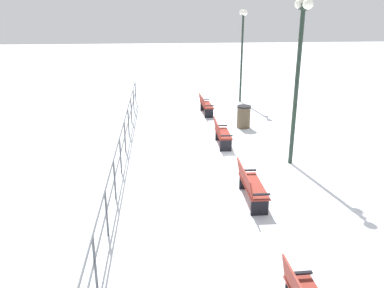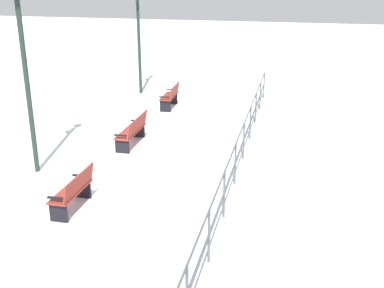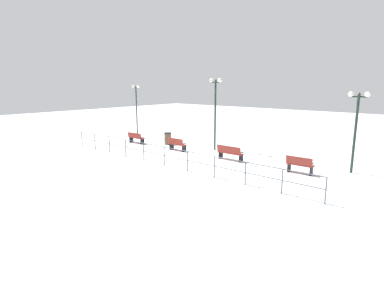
% 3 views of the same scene
% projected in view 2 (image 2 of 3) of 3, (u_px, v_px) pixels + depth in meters
% --- Properties ---
extents(ground_plane, '(80.00, 80.00, 0.00)m').
position_uv_depth(ground_plane, '(108.00, 172.00, 13.16)').
color(ground_plane, white).
rests_on(ground_plane, ground).
extents(bench_nearest, '(0.58, 1.39, 0.94)m').
position_uv_depth(bench_nearest, '(171.00, 96.00, 19.02)').
color(bench_nearest, maroon).
rests_on(bench_nearest, ground).
extents(bench_second, '(0.55, 1.70, 0.94)m').
position_uv_depth(bench_second, '(133.00, 130.00, 15.01)').
color(bench_second, maroon).
rests_on(bench_second, ground).
extents(bench_third, '(0.53, 1.43, 0.92)m').
position_uv_depth(bench_third, '(73.00, 191.00, 10.97)').
color(bench_third, maroon).
rests_on(bench_third, ground).
extents(lamppost_near, '(0.28, 1.03, 4.28)m').
position_uv_depth(lamppost_near, '(138.00, 26.00, 20.46)').
color(lamppost_near, '#1E2D23').
rests_on(lamppost_near, ground).
extents(lamppost_middle, '(0.30, 1.00, 5.07)m').
position_uv_depth(lamppost_middle, '(22.00, 43.00, 12.03)').
color(lamppost_middle, '#1E2D23').
rests_on(lamppost_middle, ground).
extents(waterfront_railing, '(0.05, 17.97, 1.13)m').
position_uv_depth(waterfront_railing, '(235.00, 157.00, 12.18)').
color(waterfront_railing, '#4C5156').
rests_on(waterfront_railing, ground).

